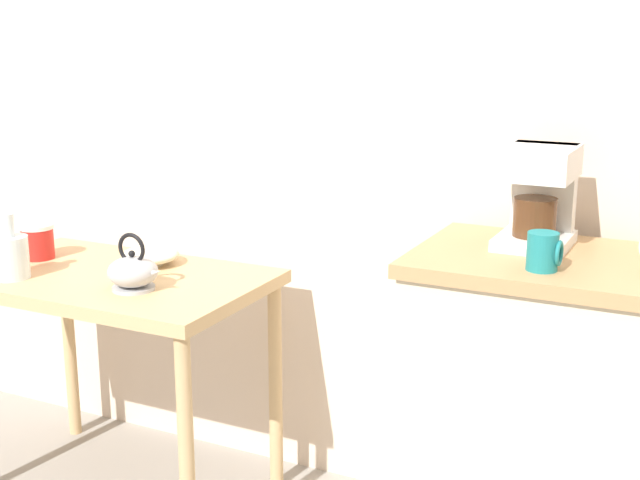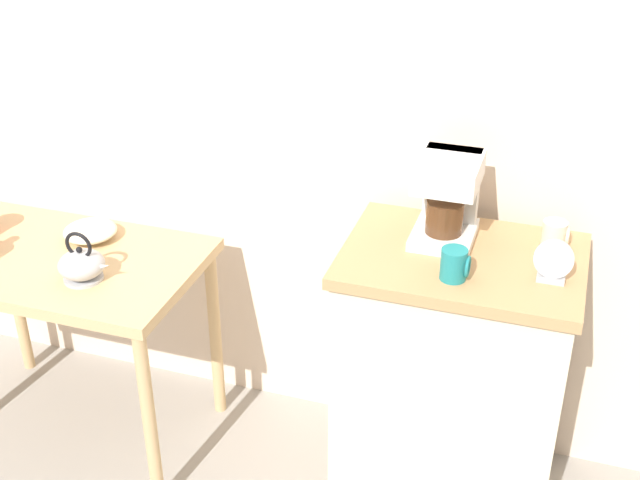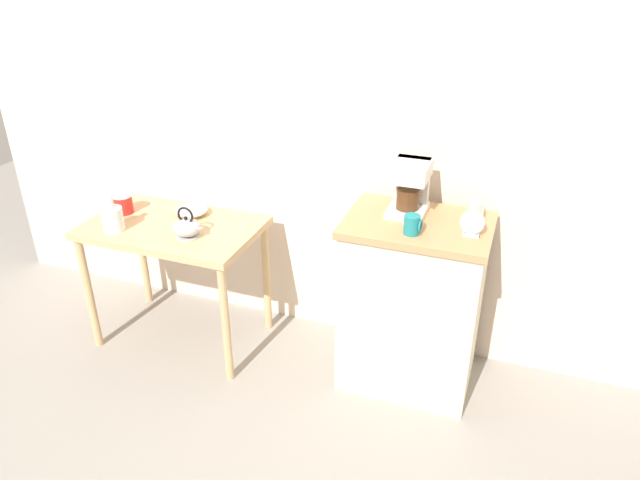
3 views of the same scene
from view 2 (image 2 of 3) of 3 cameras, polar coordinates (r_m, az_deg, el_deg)
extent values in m
plane|color=gray|center=(3.13, -5.56, -14.54)|extent=(8.00, 8.00, 0.00)
cube|color=beige|center=(2.74, -1.39, 13.14)|extent=(4.40, 0.10, 2.80)
cube|color=tan|center=(2.94, -17.28, -1.43)|extent=(0.94, 0.58, 0.04)
cylinder|color=tan|center=(2.78, -11.51, -12.03)|extent=(0.04, 0.04, 0.70)
cylinder|color=tan|center=(3.53, -19.99, -3.52)|extent=(0.04, 0.04, 0.70)
cylinder|color=tan|center=(3.12, -7.13, -6.38)|extent=(0.04, 0.04, 0.70)
cube|color=beige|center=(2.73, 8.86, -9.89)|extent=(0.66, 0.47, 0.90)
cube|color=tan|center=(2.47, 9.67, -1.38)|extent=(0.69, 0.50, 0.04)
cylinder|color=beige|center=(3.01, -15.27, 0.12)|extent=(0.08, 0.08, 0.01)
ellipsoid|color=beige|center=(3.00, -15.34, 0.61)|extent=(0.18, 0.18, 0.05)
cylinder|color=#B2B5BA|center=(2.78, -15.76, -2.49)|extent=(0.13, 0.13, 0.01)
ellipsoid|color=#B2B5BA|center=(2.75, -15.89, -1.62)|extent=(0.15, 0.15, 0.09)
cone|color=#B2B5BA|center=(2.72, -14.67, -1.78)|extent=(0.07, 0.03, 0.05)
sphere|color=black|center=(2.73, -16.04, -0.64)|extent=(0.02, 0.02, 0.02)
torus|color=black|center=(2.72, -16.09, -0.35)|extent=(0.09, 0.01, 0.09)
cube|color=white|center=(2.53, 8.39, 0.36)|extent=(0.18, 0.22, 0.03)
cube|color=white|center=(2.55, 8.93, 3.50)|extent=(0.16, 0.05, 0.26)
cube|color=white|center=(2.44, 8.73, 4.60)|extent=(0.18, 0.22, 0.08)
cylinder|color=#4C2D19|center=(2.49, 8.45, 1.57)|extent=(0.11, 0.11, 0.10)
cylinder|color=beige|center=(2.54, 15.62, 0.38)|extent=(0.07, 0.07, 0.08)
torus|color=beige|center=(2.54, 16.46, 0.25)|extent=(0.01, 0.06, 0.06)
cylinder|color=teal|center=(2.32, 9.07, -1.64)|extent=(0.07, 0.07, 0.09)
torus|color=teal|center=(2.31, 10.00, -1.78)|extent=(0.01, 0.06, 0.06)
cube|color=#B2B5BA|center=(2.39, 15.42, -2.43)|extent=(0.08, 0.05, 0.02)
cylinder|color=#B2B5BA|center=(2.36, 15.60, -1.24)|extent=(0.11, 0.05, 0.11)
cylinder|color=black|center=(2.36, 15.59, -1.26)|extent=(0.09, 0.04, 0.09)
camera|label=1|loc=(0.66, 26.31, -63.91)|focal=49.14mm
camera|label=3|loc=(0.44, 175.36, -29.50)|focal=33.10mm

